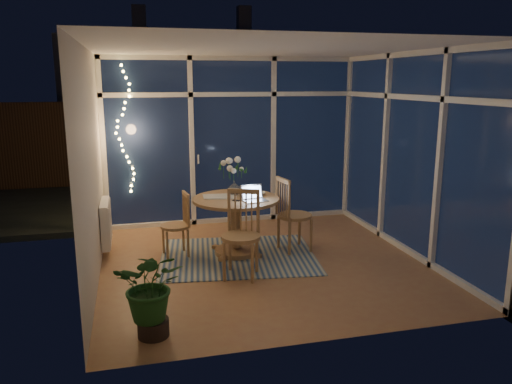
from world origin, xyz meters
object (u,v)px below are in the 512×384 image
at_px(chair_front, 241,235).
at_px(flower_vase, 234,187).
at_px(dining_table, 236,226).
at_px(chair_right, 295,214).
at_px(chair_left, 175,224).
at_px(laptop, 255,193).
at_px(potted_plant, 152,296).

height_order(chair_front, flower_vase, chair_front).
distance_m(dining_table, chair_right, 0.80).
height_order(chair_right, flower_vase, chair_right).
bearing_deg(flower_vase, chair_left, -174.23).
xyz_separation_m(chair_left, chair_right, (1.57, -0.17, 0.08)).
bearing_deg(chair_front, dining_table, 105.16).
bearing_deg(laptop, dining_table, 119.18).
xyz_separation_m(dining_table, potted_plant, (-1.17, -1.94, -0.00)).
bearing_deg(chair_left, potted_plant, -17.45).
xyz_separation_m(laptop, flower_vase, (-0.17, 0.44, -0.00)).
relative_size(laptop, flower_vase, 1.37).
bearing_deg(chair_right, chair_front, 119.33).
height_order(dining_table, flower_vase, flower_vase).
height_order(laptop, potted_plant, laptop).
relative_size(chair_right, potted_plant, 1.34).
height_order(chair_left, chair_front, chair_front).
bearing_deg(chair_front, potted_plant, -109.26).
distance_m(dining_table, flower_vase, 0.53).
bearing_deg(chair_front, chair_right, 62.29).
bearing_deg(dining_table, chair_left, 170.94).
xyz_separation_m(dining_table, chair_right, (0.79, -0.05, 0.13)).
relative_size(flower_vase, potted_plant, 0.28).
relative_size(chair_left, chair_right, 0.83).
bearing_deg(flower_vase, chair_front, -97.65).
xyz_separation_m(dining_table, chair_left, (-0.78, 0.12, 0.04)).
xyz_separation_m(dining_table, laptop, (0.20, -0.24, 0.49)).
bearing_deg(potted_plant, chair_front, 47.59).
relative_size(chair_front, flower_vase, 4.88).
relative_size(dining_table, flower_vase, 5.31).
relative_size(chair_front, potted_plant, 1.35).
distance_m(flower_vase, potted_plant, 2.50).
distance_m(chair_front, potted_plant, 1.57).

